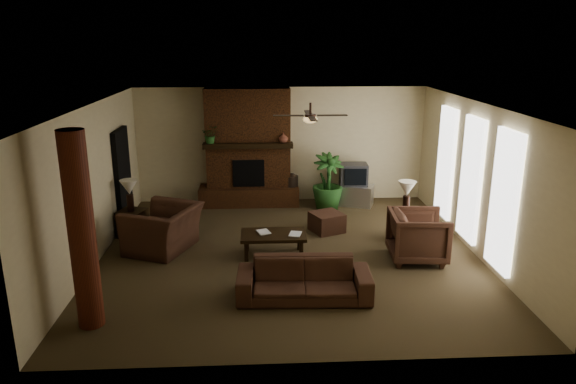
{
  "coord_description": "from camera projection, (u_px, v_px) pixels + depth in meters",
  "views": [
    {
      "loc": [
        -0.52,
        -9.27,
        3.93
      ],
      "look_at": [
        0.0,
        0.4,
        1.1
      ],
      "focal_mm": 33.08,
      "sensor_mm": 36.0,
      "label": 1
    }
  ],
  "objects": [
    {
      "name": "ceiling_fan",
      "position": [
        310.0,
        118.0,
        9.61
      ],
      "size": [
        1.35,
        1.35,
        0.37
      ],
      "color": "black",
      "rests_on": "ceiling"
    },
    {
      "name": "floor_plant",
      "position": [
        327.0,
        193.0,
        12.57
      ],
      "size": [
        1.16,
        1.5,
        0.74
      ],
      "primitive_type": "imported",
      "rotation": [
        0.0,
        0.0,
        0.35
      ],
      "color": "#265220",
      "rests_on": "ground"
    },
    {
      "name": "sofa",
      "position": [
        304.0,
        274.0,
        8.22
      ],
      "size": [
        2.1,
        0.69,
        0.81
      ],
      "primitive_type": "imported",
      "rotation": [
        0.0,
        0.0,
        -0.04
      ],
      "color": "#462B1E",
      "rests_on": "ground"
    },
    {
      "name": "windows",
      "position": [
        471.0,
        180.0,
        10.0
      ],
      "size": [
        0.08,
        3.65,
        2.35
      ],
      "color": "white",
      "rests_on": "ground"
    },
    {
      "name": "ottoman",
      "position": [
        327.0,
        222.0,
        11.13
      ],
      "size": [
        0.79,
        0.79,
        0.4
      ],
      "primitive_type": "cube",
      "rotation": [
        0.0,
        0.0,
        0.41
      ],
      "color": "#462B1E",
      "rests_on": "ground"
    },
    {
      "name": "mantel_plant",
      "position": [
        211.0,
        136.0,
        12.27
      ],
      "size": [
        0.42,
        0.46,
        0.33
      ],
      "primitive_type": "imported",
      "rotation": [
        0.0,
        0.0,
        0.12
      ],
      "color": "#265220",
      "rests_on": "fireplace"
    },
    {
      "name": "side_table_right",
      "position": [
        407.0,
        226.0,
        10.67
      ],
      "size": [
        0.59,
        0.59,
        0.55
      ],
      "primitive_type": "cube",
      "rotation": [
        0.0,
        0.0,
        -0.21
      ],
      "color": "black",
      "rests_on": "ground"
    },
    {
      "name": "armchair_right",
      "position": [
        418.0,
        234.0,
        9.61
      ],
      "size": [
        0.98,
        1.04,
        1.01
      ],
      "primitive_type": "imported",
      "rotation": [
        0.0,
        0.0,
        1.5
      ],
      "color": "#462B1E",
      "rests_on": "ground"
    },
    {
      "name": "side_table_left",
      "position": [
        133.0,
        223.0,
        10.84
      ],
      "size": [
        0.63,
        0.63,
        0.55
      ],
      "primitive_type": "cube",
      "rotation": [
        0.0,
        0.0,
        -0.32
      ],
      "color": "black",
      "rests_on": "ground"
    },
    {
      "name": "fireplace",
      "position": [
        248.0,
        157.0,
        12.73
      ],
      "size": [
        2.4,
        0.7,
        2.8
      ],
      "color": "#562F17",
      "rests_on": "ground"
    },
    {
      "name": "room_shell",
      "position": [
        289.0,
        182.0,
        9.62
      ],
      "size": [
        7.0,
        7.0,
        7.0
      ],
      "color": "#4A3C25",
      "rests_on": "ground"
    },
    {
      "name": "book_b",
      "position": [
        290.0,
        227.0,
        9.76
      ],
      "size": [
        0.21,
        0.07,
        0.29
      ],
      "primitive_type": "imported",
      "rotation": [
        0.0,
        0.0,
        -0.25
      ],
      "color": "#999999",
      "rests_on": "coffee_table"
    },
    {
      "name": "armchair_left",
      "position": [
        163.0,
        221.0,
        10.06
      ],
      "size": [
        1.28,
        1.53,
        1.14
      ],
      "primitive_type": "imported",
      "rotation": [
        0.0,
        0.0,
        -1.95
      ],
      "color": "#462B1E",
      "rests_on": "ground"
    },
    {
      "name": "floor_vase",
      "position": [
        291.0,
        187.0,
        12.92
      ],
      "size": [
        0.34,
        0.34,
        0.77
      ],
      "color": "black",
      "rests_on": "ground"
    },
    {
      "name": "book_a",
      "position": [
        258.0,
        226.0,
        9.79
      ],
      "size": [
        0.21,
        0.1,
        0.29
      ],
      "primitive_type": "imported",
      "rotation": [
        0.0,
        0.0,
        0.33
      ],
      "color": "#999999",
      "rests_on": "coffee_table"
    },
    {
      "name": "coffee_table",
      "position": [
        273.0,
        236.0,
        9.85
      ],
      "size": [
        1.2,
        0.7,
        0.43
      ],
      "color": "black",
      "rests_on": "ground"
    },
    {
      "name": "mantel_vase",
      "position": [
        283.0,
        138.0,
        12.4
      ],
      "size": [
        0.26,
        0.27,
        0.22
      ],
      "primitive_type": "imported",
      "rotation": [
        0.0,
        0.0,
        0.2
      ],
      "color": "brown",
      "rests_on": "fireplace"
    },
    {
      "name": "lamp_left",
      "position": [
        129.0,
        190.0,
        10.61
      ],
      "size": [
        0.36,
        0.36,
        0.65
      ],
      "color": "black",
      "rests_on": "side_table_left"
    },
    {
      "name": "tv_stand",
      "position": [
        355.0,
        195.0,
        12.87
      ],
      "size": [
        0.97,
        0.76,
        0.5
      ],
      "primitive_type": "cube",
      "rotation": [
        0.0,
        0.0,
        -0.35
      ],
      "color": "silver",
      "rests_on": "ground"
    },
    {
      "name": "log_column",
      "position": [
        82.0,
        232.0,
        7.17
      ],
      "size": [
        0.36,
        0.36,
        2.8
      ],
      "primitive_type": "cylinder",
      "color": "#5E2717",
      "rests_on": "ground"
    },
    {
      "name": "doorway",
      "position": [
        123.0,
        178.0,
        11.26
      ],
      "size": [
        0.1,
        1.0,
        2.1
      ],
      "primitive_type": "cube",
      "color": "black",
      "rests_on": "ground"
    },
    {
      "name": "lamp_right",
      "position": [
        407.0,
        191.0,
        10.51
      ],
      "size": [
        0.44,
        0.44,
        0.65
      ],
      "color": "black",
      "rests_on": "side_table_right"
    },
    {
      "name": "tv",
      "position": [
        353.0,
        174.0,
        12.75
      ],
      "size": [
        0.67,
        0.56,
        0.52
      ],
      "color": "#363639",
      "rests_on": "tv_stand"
    }
  ]
}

